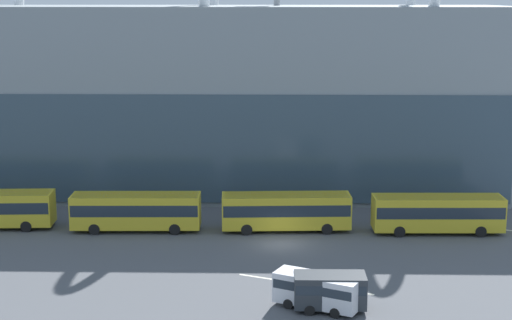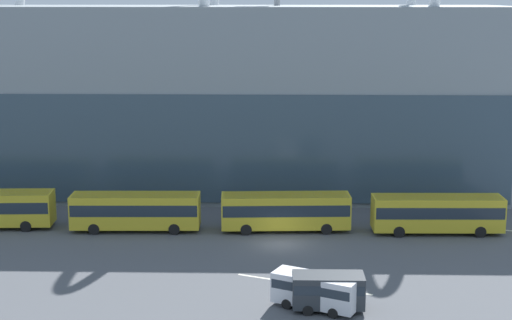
{
  "view_description": "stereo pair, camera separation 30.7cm",
  "coord_description": "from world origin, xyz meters",
  "px_view_note": "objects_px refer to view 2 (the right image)",
  "views": [
    {
      "loc": [
        -0.84,
        -64.14,
        20.82
      ],
      "look_at": [
        -2.53,
        16.05,
        4.0
      ],
      "focal_mm": 55.0,
      "sensor_mm": 36.0,
      "label": 1
    },
    {
      "loc": [
        -0.54,
        -64.13,
        20.82
      ],
      "look_at": [
        -2.53,
        16.05,
        4.0
      ],
      "focal_mm": 55.0,
      "sensor_mm": 36.0,
      "label": 2
    }
  ],
  "objects_px": {
    "shuttle_bus_3": "(437,212)",
    "airliner_at_gate_near": "(145,126)",
    "shuttle_bus_2": "(286,210)",
    "service_van_foreground": "(328,289)",
    "floodlight_mast": "(277,6)",
    "service_van_crossing": "(315,289)",
    "shuttle_bus_1": "(136,209)"
  },
  "relations": [
    {
      "from": "airliner_at_gate_near",
      "to": "shuttle_bus_2",
      "type": "xyz_separation_m",
      "value": [
        17.23,
        -28.22,
        -2.85
      ]
    },
    {
      "from": "shuttle_bus_2",
      "to": "shuttle_bus_3",
      "type": "xyz_separation_m",
      "value": [
        13.52,
        -0.41,
        0.0
      ]
    },
    {
      "from": "shuttle_bus_1",
      "to": "service_van_foreground",
      "type": "height_order",
      "value": "shuttle_bus_1"
    },
    {
      "from": "shuttle_bus_2",
      "to": "service_van_crossing",
      "type": "relative_size",
      "value": 1.91
    },
    {
      "from": "shuttle_bus_2",
      "to": "shuttle_bus_3",
      "type": "distance_m",
      "value": 13.53
    },
    {
      "from": "airliner_at_gate_near",
      "to": "floodlight_mast",
      "type": "distance_m",
      "value": 24.0
    },
    {
      "from": "floodlight_mast",
      "to": "service_van_foreground",
      "type": "bearing_deg",
      "value": -84.61
    },
    {
      "from": "airliner_at_gate_near",
      "to": "floodlight_mast",
      "type": "height_order",
      "value": "floodlight_mast"
    },
    {
      "from": "airliner_at_gate_near",
      "to": "floodlight_mast",
      "type": "bearing_deg",
      "value": 51.95
    },
    {
      "from": "floodlight_mast",
      "to": "airliner_at_gate_near",
      "type": "bearing_deg",
      "value": 150.46
    },
    {
      "from": "shuttle_bus_3",
      "to": "service_van_crossing",
      "type": "height_order",
      "value": "shuttle_bus_3"
    },
    {
      "from": "floodlight_mast",
      "to": "shuttle_bus_2",
      "type": "bearing_deg",
      "value": -87.44
    },
    {
      "from": "shuttle_bus_3",
      "to": "airliner_at_gate_near",
      "type": "bearing_deg",
      "value": 135.86
    },
    {
      "from": "service_van_foreground",
      "to": "service_van_crossing",
      "type": "xyz_separation_m",
      "value": [
        -0.86,
        0.13,
        -0.05
      ]
    },
    {
      "from": "floodlight_mast",
      "to": "service_van_crossing",
      "type": "bearing_deg",
      "value": -85.92
    },
    {
      "from": "airliner_at_gate_near",
      "to": "service_van_foreground",
      "type": "height_order",
      "value": "airliner_at_gate_near"
    },
    {
      "from": "service_van_foreground",
      "to": "service_van_crossing",
      "type": "distance_m",
      "value": 0.88
    },
    {
      "from": "airliner_at_gate_near",
      "to": "floodlight_mast",
      "type": "relative_size",
      "value": 1.34
    },
    {
      "from": "service_van_crossing",
      "to": "shuttle_bus_1",
      "type": "bearing_deg",
      "value": -23.17
    },
    {
      "from": "shuttle_bus_2",
      "to": "service_van_crossing",
      "type": "xyz_separation_m",
      "value": [
        1.79,
        -18.08,
        -0.57
      ]
    },
    {
      "from": "shuttle_bus_2",
      "to": "service_van_foreground",
      "type": "distance_m",
      "value": 18.41
    },
    {
      "from": "shuttle_bus_1",
      "to": "service_van_foreground",
      "type": "xyz_separation_m",
      "value": [
        16.18,
        -17.92,
        -0.51
      ]
    },
    {
      "from": "shuttle_bus_3",
      "to": "shuttle_bus_1",
      "type": "bearing_deg",
      "value": 178.55
    },
    {
      "from": "airliner_at_gate_near",
      "to": "service_van_crossing",
      "type": "xyz_separation_m",
      "value": [
        19.02,
        -46.3,
        -3.42
      ]
    },
    {
      "from": "shuttle_bus_2",
      "to": "shuttle_bus_3",
      "type": "bearing_deg",
      "value": -4.67
    },
    {
      "from": "service_van_foreground",
      "to": "airliner_at_gate_near",
      "type": "bearing_deg",
      "value": 112.9
    },
    {
      "from": "floodlight_mast",
      "to": "shuttle_bus_1",
      "type": "bearing_deg",
      "value": -123.4
    },
    {
      "from": "shuttle_bus_1",
      "to": "shuttle_bus_3",
      "type": "distance_m",
      "value": 27.04
    },
    {
      "from": "shuttle_bus_3",
      "to": "service_van_foreground",
      "type": "xyz_separation_m",
      "value": [
        -10.87,
        -17.8,
        -0.51
      ]
    },
    {
      "from": "shuttle_bus_1",
      "to": "service_van_crossing",
      "type": "bearing_deg",
      "value": -50.64
    },
    {
      "from": "shuttle_bus_1",
      "to": "service_van_crossing",
      "type": "relative_size",
      "value": 1.9
    },
    {
      "from": "shuttle_bus_1",
      "to": "floodlight_mast",
      "type": "relative_size",
      "value": 0.4
    }
  ]
}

